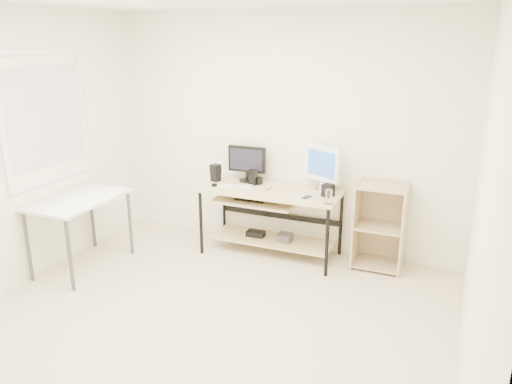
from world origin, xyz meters
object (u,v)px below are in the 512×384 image
Objects in this scene: desk at (269,207)px; side_table at (79,206)px; audio_controller at (253,177)px; shelf_unit at (380,225)px; white_imac at (322,165)px; black_monitor at (247,161)px.

side_table is (-1.65, -1.06, 0.13)m from desk.
audio_controller is (-0.22, 0.08, 0.30)m from desk.
shelf_unit is 1.86× the size of white_imac.
shelf_unit reaches higher than desk.
side_table is 1.84m from audio_controller.
audio_controller is (-0.74, -0.10, -0.19)m from white_imac.
white_imac is at bearing 178.43° from shelf_unit.
audio_controller is (-1.39, -0.08, 0.38)m from shelf_unit.
white_imac is at bearing -2.10° from black_monitor.
white_imac is 2.80× the size of audio_controller.
desk is at bearing -172.23° from shelf_unit.
desk is 0.38m from audio_controller.
black_monitor is (-1.51, 0.02, 0.53)m from shelf_unit.
white_imac reaches higher than shelf_unit.
shelf_unit is 1.45m from audio_controller.
black_monitor is (1.32, 1.24, 0.31)m from side_table.
shelf_unit is (1.18, 0.16, -0.09)m from desk.
desk is 0.74m from white_imac.
white_imac is at bearing 16.95° from audio_controller.
shelf_unit is at bearing 23.33° from side_table.
side_table is 2.27× the size of black_monitor.
white_imac is (0.52, 0.18, 0.49)m from desk.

